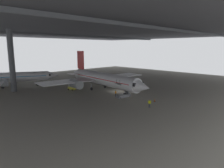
% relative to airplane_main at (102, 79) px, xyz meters
% --- Properties ---
extents(ground_plane, '(110.00, 110.00, 0.00)m').
position_rel_airplane_main_xyz_m(ground_plane, '(2.57, -4.22, -3.36)').
color(ground_plane, gray).
extents(hangar_structure, '(121.00, 99.00, 18.13)m').
position_rel_airplane_main_xyz_m(hangar_structure, '(2.51, 9.53, 14.13)').
color(hangar_structure, '#4C4F54').
rests_on(hangar_structure, ground_plane).
extents(airplane_main, '(33.87, 34.89, 10.99)m').
position_rel_airplane_main_xyz_m(airplane_main, '(0.00, 0.00, 0.00)').
color(airplane_main, white).
rests_on(airplane_main, ground_plane).
extents(boarding_stairs, '(4.23, 1.92, 4.56)m').
position_rel_airplane_main_xyz_m(boarding_stairs, '(-1.67, -9.56, -2.64)').
color(boarding_stairs, slate).
rests_on(boarding_stairs, ground_plane).
extents(crew_worker_near_nose, '(0.40, 0.44, 1.68)m').
position_rel_airplane_main_xyz_m(crew_worker_near_nose, '(-4.51, -19.29, -2.41)').
color(crew_worker_near_nose, '#232838').
rests_on(crew_worker_near_nose, ground_plane).
extents(crew_worker_by_stairs, '(0.54, 0.28, 1.57)m').
position_rel_airplane_main_xyz_m(crew_worker_by_stairs, '(-2.50, -7.77, -2.47)').
color(crew_worker_by_stairs, '#232838').
rests_on(crew_worker_by_stairs, ground_plane).
extents(airplane_distant, '(27.33, 27.45, 9.45)m').
position_rel_airplane_main_xyz_m(airplane_distant, '(-17.03, 23.68, -0.29)').
color(airplane_distant, white).
rests_on(airplane_distant, ground_plane).
extents(traffic_cone_orange, '(0.36, 0.36, 0.60)m').
position_rel_airplane_main_xyz_m(traffic_cone_orange, '(0.26, -17.41, -3.07)').
color(traffic_cone_orange, black).
rests_on(traffic_cone_orange, ground_plane).
extents(baggage_tug, '(1.54, 2.34, 0.90)m').
position_rel_airplane_main_xyz_m(baggage_tug, '(-5.90, 6.49, -2.84)').
color(baggage_tug, yellow).
rests_on(baggage_tug, ground_plane).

